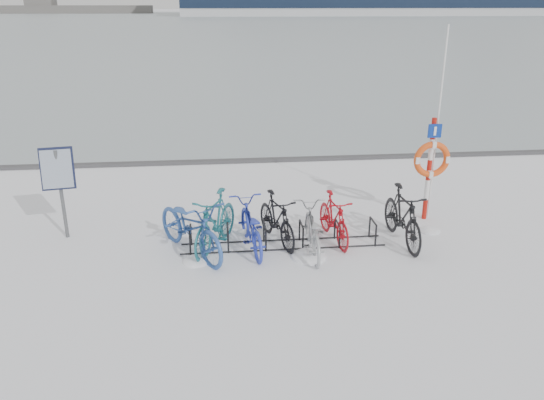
% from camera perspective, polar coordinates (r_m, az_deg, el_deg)
% --- Properties ---
extents(ground, '(900.00, 900.00, 0.00)m').
position_cam_1_polar(ground, '(10.50, 1.19, -4.91)').
color(ground, white).
rests_on(ground, ground).
extents(ice_sheet, '(400.00, 298.00, 0.02)m').
position_cam_1_polar(ice_sheet, '(164.48, -5.86, 18.76)').
color(ice_sheet, '#9FABB4').
rests_on(ice_sheet, ground).
extents(quay_edge, '(400.00, 0.25, 0.10)m').
position_cam_1_polar(quay_edge, '(15.99, -1.42, 4.29)').
color(quay_edge, '#3F3F42').
rests_on(quay_edge, ground).
extents(bike_rack, '(4.00, 0.48, 0.46)m').
position_cam_1_polar(bike_rack, '(10.42, 1.20, -4.01)').
color(bike_rack, black).
rests_on(bike_rack, ground).
extents(info_board, '(0.66, 0.33, 1.89)m').
position_cam_1_polar(info_board, '(11.17, -22.02, 2.61)').
color(info_board, '#595B5E').
rests_on(info_board, ground).
extents(lifebuoy_station, '(0.79, 0.23, 4.10)m').
position_cam_1_polar(lifebuoy_station, '(11.77, 16.79, 4.19)').
color(lifebuoy_station, '#AC160D').
rests_on(lifebuoy_station, ground).
extents(bike_0, '(1.83, 2.28, 1.16)m').
position_cam_1_polar(bike_0, '(10.10, -8.77, -2.63)').
color(bike_0, '#2E539D').
rests_on(bike_0, ground).
extents(bike_1, '(1.26, 1.96, 1.14)m').
position_cam_1_polar(bike_1, '(10.27, -6.13, -2.14)').
color(bike_1, '#1D6570').
rests_on(bike_1, ground).
extents(bike_2, '(0.89, 1.92, 0.97)m').
position_cam_1_polar(bike_2, '(10.24, -2.34, -2.64)').
color(bike_2, '#2838B3').
rests_on(bike_2, ground).
extents(bike_3, '(0.96, 1.77, 1.02)m').
position_cam_1_polar(bike_3, '(10.50, 0.50, -1.85)').
color(bike_3, black).
rests_on(bike_3, ground).
extents(bike_4, '(0.69, 1.81, 0.94)m').
position_cam_1_polar(bike_4, '(10.10, 4.33, -3.10)').
color(bike_4, '#9CA0A4').
rests_on(bike_4, ground).
extents(bike_5, '(0.69, 1.70, 0.99)m').
position_cam_1_polar(bike_5, '(10.64, 6.67, -1.79)').
color(bike_5, '#AF0E18').
rests_on(bike_5, ground).
extents(bike_6, '(0.62, 1.94, 1.15)m').
position_cam_1_polar(bike_6, '(10.76, 13.88, -1.54)').
color(bike_6, black).
rests_on(bike_6, ground).
extents(snow_drifts, '(5.32, 1.81, 0.24)m').
position_cam_1_polar(snow_drifts, '(10.32, 2.75, -5.40)').
color(snow_drifts, white).
rests_on(snow_drifts, ground).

